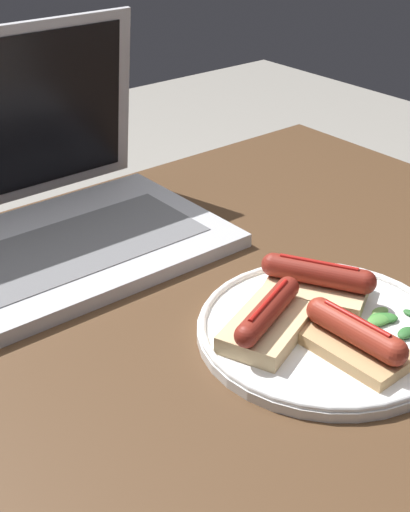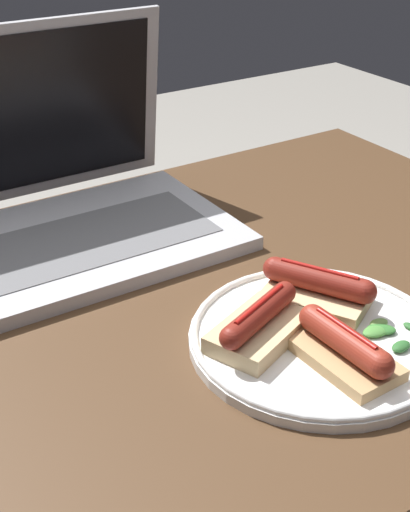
# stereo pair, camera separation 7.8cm
# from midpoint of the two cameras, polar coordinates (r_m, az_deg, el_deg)

# --- Properties ---
(desk) EXTENTS (1.13, 0.70, 0.78)m
(desk) POSITION_cam_midpoint_polar(r_m,az_deg,el_deg) (0.86, -5.36, -9.97)
(desk) COLOR #4C331E
(desk) RESTS_ON ground_plane
(laptop) EXTENTS (0.37, 0.29, 0.26)m
(laptop) POSITION_cam_midpoint_polar(r_m,az_deg,el_deg) (0.94, -14.15, 3.69)
(laptop) COLOR #B7B7BC
(laptop) RESTS_ON desk
(plate) EXTENTS (0.27, 0.27, 0.02)m
(plate) POSITION_cam_midpoint_polar(r_m,az_deg,el_deg) (0.75, 6.54, -5.95)
(plate) COLOR white
(plate) RESTS_ON desk
(sausage_toast_left) EXTENTS (0.07, 0.12, 0.04)m
(sausage_toast_left) POSITION_cam_midpoint_polar(r_m,az_deg,el_deg) (0.71, 8.82, -6.58)
(sausage_toast_left) COLOR tan
(sausage_toast_left) RESTS_ON plate
(sausage_toast_middle) EXTENTS (0.12, 0.13, 0.05)m
(sausage_toast_middle) POSITION_cam_midpoint_polar(r_m,az_deg,el_deg) (0.79, 6.20, -2.16)
(sausage_toast_middle) COLOR #D6B784
(sausage_toast_middle) RESTS_ON plate
(sausage_toast_right) EXTENTS (0.12, 0.10, 0.05)m
(sausage_toast_right) POSITION_cam_midpoint_polar(r_m,az_deg,el_deg) (0.73, 1.98, -5.32)
(sausage_toast_right) COLOR #D6B784
(sausage_toast_right) RESTS_ON plate
(salad_pile) EXTENTS (0.06, 0.06, 0.01)m
(salad_pile) POSITION_cam_midpoint_polar(r_m,az_deg,el_deg) (0.77, 11.84, -5.13)
(salad_pile) COLOR #2D662D
(salad_pile) RESTS_ON plate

